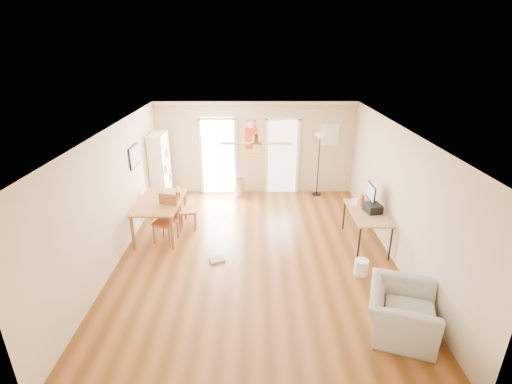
{
  "coord_description": "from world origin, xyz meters",
  "views": [
    {
      "loc": [
        -0.03,
        -6.66,
        4.08
      ],
      "look_at": [
        0.0,
        0.6,
        1.15
      ],
      "focal_mm": 26.2,
      "sensor_mm": 36.0,
      "label": 1
    }
  ],
  "objects_px": {
    "armchair": "(402,312)",
    "torchiere_lamp": "(318,165)",
    "dining_table": "(161,217)",
    "dining_chair_near": "(165,220)",
    "wastebasket_a": "(361,267)",
    "dining_chair_right_b": "(187,209)",
    "bookshelf": "(160,169)",
    "dining_chair_right_a": "(188,207)",
    "trash_can": "(239,186)",
    "printer": "(373,208)",
    "computer_desk": "(366,228)"
  },
  "relations": [
    {
      "from": "dining_chair_right_b",
      "to": "wastebasket_a",
      "type": "bearing_deg",
      "value": -125.36
    },
    {
      "from": "trash_can",
      "to": "dining_table",
      "type": "bearing_deg",
      "value": -127.68
    },
    {
      "from": "dining_chair_right_a",
      "to": "computer_desk",
      "type": "distance_m",
      "value": 4.05
    },
    {
      "from": "torchiere_lamp",
      "to": "computer_desk",
      "type": "xyz_separation_m",
      "value": [
        0.6,
        -2.79,
        -0.51
      ]
    },
    {
      "from": "dining_table",
      "to": "torchiere_lamp",
      "type": "distance_m",
      "value": 4.54
    },
    {
      "from": "dining_table",
      "to": "armchair",
      "type": "relative_size",
      "value": 1.44
    },
    {
      "from": "dining_table",
      "to": "printer",
      "type": "distance_m",
      "value": 4.65
    },
    {
      "from": "dining_table",
      "to": "dining_chair_near",
      "type": "distance_m",
      "value": 0.45
    },
    {
      "from": "bookshelf",
      "to": "dining_table",
      "type": "bearing_deg",
      "value": -78.55
    },
    {
      "from": "computer_desk",
      "to": "bookshelf",
      "type": "bearing_deg",
      "value": 154.48
    },
    {
      "from": "wastebasket_a",
      "to": "armchair",
      "type": "xyz_separation_m",
      "value": [
        0.18,
        -1.49,
        0.21
      ]
    },
    {
      "from": "wastebasket_a",
      "to": "bookshelf",
      "type": "bearing_deg",
      "value": 142.21
    },
    {
      "from": "dining_chair_right_a",
      "to": "dining_chair_near",
      "type": "relative_size",
      "value": 0.89
    },
    {
      "from": "dining_chair_right_b",
      "to": "dining_chair_near",
      "type": "distance_m",
      "value": 0.74
    },
    {
      "from": "armchair",
      "to": "dining_chair_right_a",
      "type": "bearing_deg",
      "value": 66.01
    },
    {
      "from": "bookshelf",
      "to": "torchiere_lamp",
      "type": "bearing_deg",
      "value": 5.36
    },
    {
      "from": "dining_chair_near",
      "to": "wastebasket_a",
      "type": "relative_size",
      "value": 3.44
    },
    {
      "from": "torchiere_lamp",
      "to": "printer",
      "type": "bearing_deg",
      "value": -75.97
    },
    {
      "from": "computer_desk",
      "to": "printer",
      "type": "distance_m",
      "value": 0.48
    },
    {
      "from": "dining_chair_right_a",
      "to": "dining_chair_right_b",
      "type": "bearing_deg",
      "value": 170.97
    },
    {
      "from": "dining_table",
      "to": "wastebasket_a",
      "type": "bearing_deg",
      "value": -22.15
    },
    {
      "from": "dining_chair_right_b",
      "to": "trash_can",
      "type": "relative_size",
      "value": 1.58
    },
    {
      "from": "armchair",
      "to": "torchiere_lamp",
      "type": "bearing_deg",
      "value": 23.69
    },
    {
      "from": "computer_desk",
      "to": "dining_table",
      "type": "bearing_deg",
      "value": 173.48
    },
    {
      "from": "bookshelf",
      "to": "dining_table",
      "type": "distance_m",
      "value": 1.94
    },
    {
      "from": "computer_desk",
      "to": "printer",
      "type": "height_order",
      "value": "printer"
    },
    {
      "from": "dining_table",
      "to": "trash_can",
      "type": "distance_m",
      "value": 2.76
    },
    {
      "from": "bookshelf",
      "to": "trash_can",
      "type": "xyz_separation_m",
      "value": [
        2.08,
        0.37,
        -0.63
      ]
    },
    {
      "from": "dining_chair_near",
      "to": "printer",
      "type": "bearing_deg",
      "value": 16.27
    },
    {
      "from": "dining_table",
      "to": "dining_chair_near",
      "type": "bearing_deg",
      "value": -64.44
    },
    {
      "from": "dining_table",
      "to": "dining_chair_near",
      "type": "height_order",
      "value": "dining_chair_near"
    },
    {
      "from": "dining_chair_near",
      "to": "wastebasket_a",
      "type": "xyz_separation_m",
      "value": [
        3.93,
        -1.29,
        -0.37
      ]
    },
    {
      "from": "wastebasket_a",
      "to": "armchair",
      "type": "height_order",
      "value": "armchair"
    },
    {
      "from": "bookshelf",
      "to": "torchiere_lamp",
      "type": "relative_size",
      "value": 1.06
    },
    {
      "from": "torchiere_lamp",
      "to": "wastebasket_a",
      "type": "distance_m",
      "value": 4.03
    },
    {
      "from": "dining_chair_right_b",
      "to": "computer_desk",
      "type": "distance_m",
      "value": 4.02
    },
    {
      "from": "computer_desk",
      "to": "wastebasket_a",
      "type": "bearing_deg",
      "value": -108.07
    },
    {
      "from": "dining_table",
      "to": "dining_chair_right_a",
      "type": "height_order",
      "value": "dining_chair_right_a"
    },
    {
      "from": "dining_chair_near",
      "to": "armchair",
      "type": "height_order",
      "value": "dining_chair_near"
    },
    {
      "from": "dining_chair_near",
      "to": "wastebasket_a",
      "type": "bearing_deg",
      "value": -0.16
    },
    {
      "from": "bookshelf",
      "to": "torchiere_lamp",
      "type": "xyz_separation_m",
      "value": [
        4.29,
        0.46,
        -0.05
      ]
    },
    {
      "from": "dining_chair_near",
      "to": "dining_chair_right_a",
      "type": "bearing_deg",
      "value": 82.82
    },
    {
      "from": "bookshelf",
      "to": "armchair",
      "type": "height_order",
      "value": "bookshelf"
    },
    {
      "from": "dining_chair_right_b",
      "to": "printer",
      "type": "height_order",
      "value": "dining_chair_right_b"
    },
    {
      "from": "bookshelf",
      "to": "torchiere_lamp",
      "type": "distance_m",
      "value": 4.32
    },
    {
      "from": "printer",
      "to": "dining_chair_right_a",
      "type": "bearing_deg",
      "value": 156.49
    },
    {
      "from": "torchiere_lamp",
      "to": "computer_desk",
      "type": "relative_size",
      "value": 1.27
    },
    {
      "from": "dining_table",
      "to": "wastebasket_a",
      "type": "distance_m",
      "value": 4.45
    },
    {
      "from": "dining_chair_right_a",
      "to": "wastebasket_a",
      "type": "xyz_separation_m",
      "value": [
        3.57,
        -2.06,
        -0.31
      ]
    },
    {
      "from": "dining_chair_right_a",
      "to": "torchiere_lamp",
      "type": "relative_size",
      "value": 0.52
    }
  ]
}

